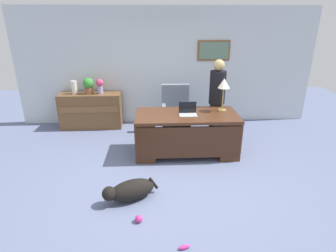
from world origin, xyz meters
The scene contains 14 objects.
ground_plane centered at (0.00, 0.00, 0.00)m, with size 12.00×12.00×0.00m, color slate.
back_wall centered at (0.01, 2.60, 1.35)m, with size 7.00×0.16×2.70m.
desk centered at (0.31, 0.76, 0.43)m, with size 1.89×0.91×0.78m.
credenza centered at (-1.78, 2.25, 0.41)m, with size 1.41×0.50×0.81m.
armchair centered at (0.17, 1.75, 0.49)m, with size 0.60×0.59×1.09m.
person_standing centered at (0.98, 1.36, 0.88)m, with size 0.32×0.32×1.69m.
dog_lying centered at (-0.65, -0.65, 0.15)m, with size 0.78×0.53×0.30m.
laptop centered at (0.32, 0.77, 0.84)m, with size 0.32×0.22×0.23m.
desk_lamp centered at (1.00, 0.96, 1.27)m, with size 0.22×0.22×0.62m.
vase_with_flowers centered at (-1.53, 2.25, 1.01)m, with size 0.17×0.17×0.33m.
vase_empty centered at (-2.11, 2.25, 0.96)m, with size 0.13×0.13×0.30m, color silver.
potted_plant centered at (-1.78, 2.25, 1.01)m, with size 0.24×0.24×0.36m.
dog_toy_ball centered at (-0.50, -1.13, 0.05)m, with size 0.10×0.10×0.10m, color #D8338C.
dog_toy_bone centered at (0.03, -1.59, 0.03)m, with size 0.14×0.05×0.05m, color #D8338C.
Camera 1 is at (-0.26, -3.94, 2.43)m, focal length 29.24 mm.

